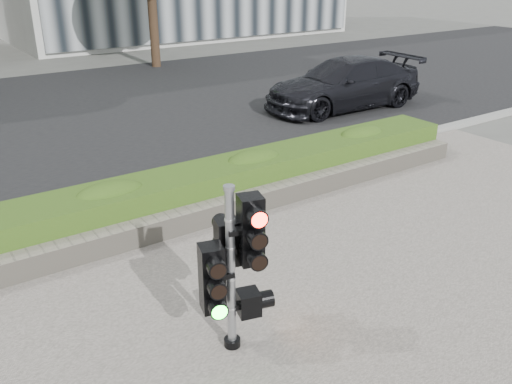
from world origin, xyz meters
The scene contains 7 objects.
ground centered at (0.00, 0.00, 0.00)m, with size 120.00×120.00×0.00m, color #51514C.
road centered at (0.00, 10.00, 0.01)m, with size 60.00×13.00×0.02m, color black.
curb centered at (0.00, 3.15, 0.06)m, with size 60.00×0.25×0.12m, color gray.
stone_wall centered at (0.00, 1.90, 0.20)m, with size 12.00×0.32×0.34m, color gray.
hedge centered at (0.00, 2.55, 0.37)m, with size 12.00×1.00×0.68m, color olive.
traffic_signal centered at (-1.11, -0.90, 1.10)m, with size 0.71×0.57×1.93m.
car_dark centered at (7.16, 6.29, 0.72)m, with size 1.97×4.84×1.40m, color black.
Camera 1 is at (-3.68, -5.10, 3.99)m, focal length 38.00 mm.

